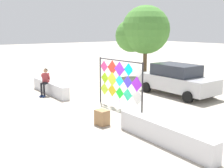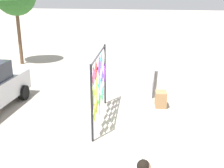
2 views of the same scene
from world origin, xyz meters
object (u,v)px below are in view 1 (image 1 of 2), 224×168
cardboard_box_large (102,117)px  tree_palm_like (142,31)px  seated_vendor (45,80)px  parked_car (177,79)px  kite_display_rack (120,79)px

cardboard_box_large → tree_palm_like: tree_palm_like is taller
seated_vendor → cardboard_box_large: size_ratio=2.57×
parked_car → tree_palm_like: bearing=157.3°
seated_vendor → parked_car: (4.18, 6.30, -0.03)m
kite_display_rack → parked_car: size_ratio=0.67×
tree_palm_like → parked_car: bearing=-22.7°
seated_vendor → parked_car: bearing=56.4°
tree_palm_like → kite_display_rack: bearing=-48.1°
kite_display_rack → parked_car: kite_display_rack is taller
kite_display_rack → parked_car: 4.45m
seated_vendor → cardboard_box_large: seated_vendor is taller
cardboard_box_large → kite_display_rack: bearing=126.3°
parked_car → cardboard_box_large: parked_car is taller
parked_car → tree_palm_like: 6.82m
kite_display_rack → tree_palm_like: 9.41m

